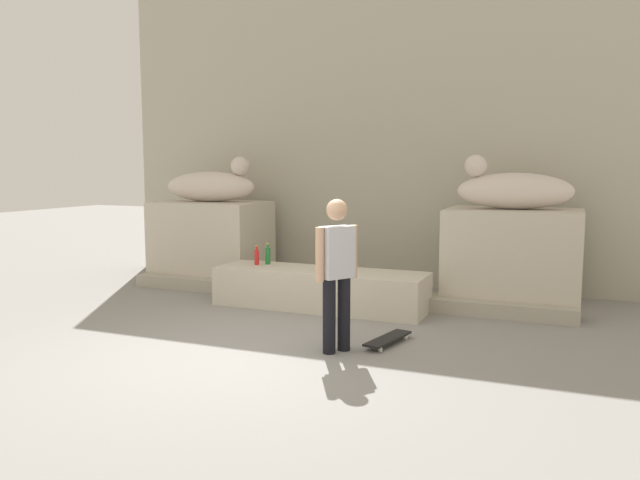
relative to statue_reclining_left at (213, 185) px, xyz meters
The scene contains 12 objects.
ground_plane 4.66m from the statue_reclining_left, 55.07° to the right, with size 40.00×40.00×0.00m, color gray.
facade_wall 2.98m from the statue_reclining_left, 27.30° to the left, with size 9.41×0.60×5.42m, color #B2AC97.
pedestal_left 0.99m from the statue_reclining_left, behind, with size 1.86×1.27×1.41m, color beige.
pedestal_right 5.11m from the statue_reclining_left, ahead, with size 1.86×1.27×1.41m, color beige.
statue_reclining_left is the anchor object (origin of this frame).
statue_reclining_right 4.97m from the statue_reclining_left, ahead, with size 1.67×0.80×0.78m.
ledge_block 3.08m from the statue_reclining_left, 24.83° to the right, with size 3.05×0.88×0.55m, color beige.
skater 4.68m from the statue_reclining_left, 41.31° to the right, with size 0.36×0.47×1.67m.
skateboard 4.95m from the statue_reclining_left, 33.26° to the right, with size 0.37×0.82×0.08m.
bottle_red 2.07m from the statue_reclining_left, 37.19° to the right, with size 0.07×0.07×0.29m.
bottle_green 2.09m from the statue_reclining_left, 31.83° to the right, with size 0.08×0.08×0.32m.
stair_step 3.03m from the statue_reclining_left, 14.88° to the right, with size 6.90×0.50×0.20m, color #A9A08F.
Camera 1 is at (3.32, -5.63, 2.01)m, focal length 34.72 mm.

